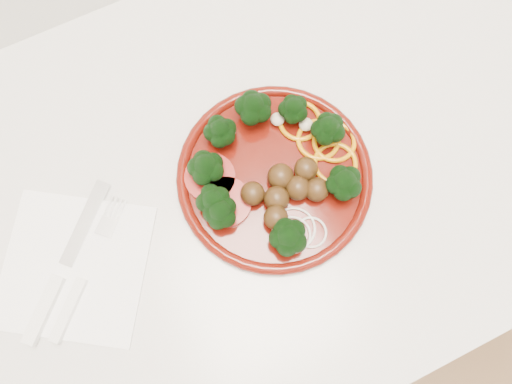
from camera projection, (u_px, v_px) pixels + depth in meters
name	position (u px, v px, depth m)	size (l,w,h in m)	color
counter	(288.00, 218.00, 1.06)	(2.40, 0.60, 0.90)	beige
plate	(273.00, 176.00, 0.60)	(0.24, 0.24, 0.06)	#4F0D06
napkin	(75.00, 267.00, 0.59)	(0.17, 0.17, 0.00)	white
knife	(57.00, 282.00, 0.58)	(0.16, 0.15, 0.01)	silver
fork	(77.00, 292.00, 0.57)	(0.14, 0.14, 0.01)	white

